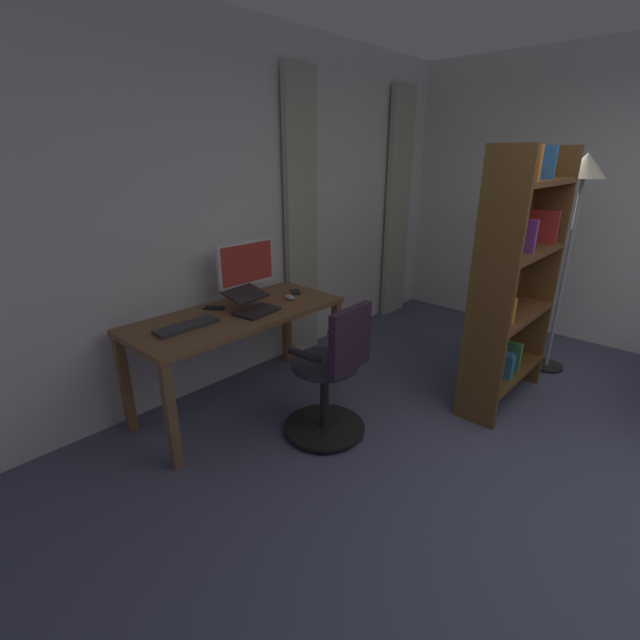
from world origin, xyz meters
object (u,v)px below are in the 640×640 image
object	(u,v)px
cell_phone_by_monitor	(295,292)
bookshelf	(509,283)
desk	(238,324)
computer_keyboard	(187,326)
cell_phone_face_up	(214,308)
laptop	(252,305)
office_chair	(331,377)
computer_mouse	(290,297)
floor_lamp	(580,194)
computer_monitor	(246,266)

from	to	relation	value
cell_phone_by_monitor	bookshelf	world-z (taller)	bookshelf
desk	computer_keyboard	distance (m)	0.43
computer_keyboard	cell_phone_face_up	distance (m)	0.40
desk	laptop	size ratio (longest dim) A/B	4.57
laptop	cell_phone_by_monitor	distance (m)	0.55
desk	computer_keyboard	size ratio (longest dim) A/B	3.70
office_chair	computer_mouse	world-z (taller)	office_chair
computer_keyboard	computer_mouse	world-z (taller)	computer_mouse
bookshelf	computer_mouse	bearing A→B (deg)	-53.79
desk	office_chair	bearing A→B (deg)	101.00
office_chair	computer_keyboard	world-z (taller)	office_chair
office_chair	cell_phone_by_monitor	xyz separation A→B (m)	(-0.47, -0.81, 0.31)
floor_lamp	office_chair	bearing A→B (deg)	-19.70
cell_phone_by_monitor	floor_lamp	distance (m)	2.39
office_chair	laptop	world-z (taller)	office_chair
computer_monitor	bookshelf	distance (m)	1.95
laptop	floor_lamp	bearing A→B (deg)	138.92
desk	bookshelf	xyz separation A→B (m)	(-1.41, 1.37, 0.28)
computer_keyboard	laptop	size ratio (longest dim) A/B	1.23
desk	cell_phone_face_up	size ratio (longest dim) A/B	10.91
cell_phone_by_monitor	floor_lamp	world-z (taller)	floor_lamp
computer_keyboard	computer_mouse	size ratio (longest dim) A/B	4.25
laptop	computer_mouse	distance (m)	0.38
computer_mouse	computer_keyboard	bearing A→B (deg)	-3.83
computer_mouse	cell_phone_by_monitor	bearing A→B (deg)	-146.62
desk	computer_monitor	xyz separation A→B (m)	(-0.27, -0.22, 0.35)
desk	floor_lamp	world-z (taller)	floor_lamp
laptop	floor_lamp	distance (m)	2.71
cell_phone_face_up	bookshelf	bearing A→B (deg)	99.73
cell_phone_face_up	floor_lamp	bearing A→B (deg)	109.76
cell_phone_by_monitor	computer_monitor	bearing A→B (deg)	6.49
desk	cell_phone_face_up	distance (m)	0.22
desk	computer_keyboard	world-z (taller)	computer_keyboard
desk	floor_lamp	xyz separation A→B (m)	(-2.25, 1.52, 0.86)
computer_keyboard	cell_phone_by_monitor	distance (m)	1.03
desk	computer_mouse	size ratio (longest dim) A/B	15.72
computer_monitor	computer_mouse	size ratio (longest dim) A/B	5.19
computer_monitor	computer_keyboard	xyz separation A→B (m)	(0.69, 0.23, -0.24)
laptop	cell_phone_face_up	size ratio (longest dim) A/B	2.39
computer_mouse	bookshelf	xyz separation A→B (m)	(-0.95, 1.30, 0.17)
desk	computer_monitor	world-z (taller)	computer_monitor
office_chair	computer_mouse	distance (m)	0.83
desk	office_chair	distance (m)	0.81
office_chair	laptop	distance (m)	0.79
office_chair	computer_monitor	xyz separation A→B (m)	(-0.12, -0.99, 0.56)
computer_monitor	laptop	bearing A→B (deg)	56.57
cell_phone_face_up	bookshelf	world-z (taller)	bookshelf
computer_monitor	computer_keyboard	world-z (taller)	computer_monitor
laptop	office_chair	bearing A→B (deg)	88.27
floor_lamp	cell_phone_face_up	bearing A→B (deg)	-36.40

